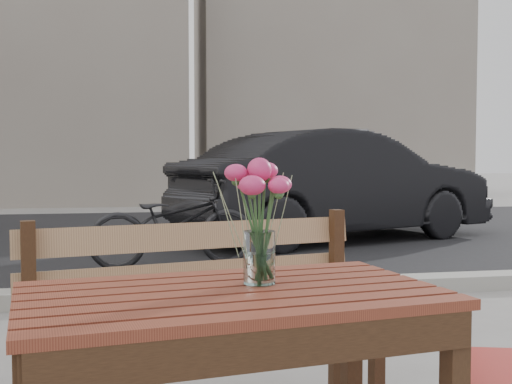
{
  "coord_description": "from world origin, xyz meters",
  "views": [
    {
      "loc": [
        -0.27,
        -1.73,
        1.06
      ],
      "look_at": [
        0.09,
        0.11,
        0.96
      ],
      "focal_mm": 45.0,
      "sensor_mm": 36.0,
      "label": 1
    }
  ],
  "objects_px": {
    "parked_car": "(336,186)",
    "main_vase": "(259,206)",
    "bicycle": "(173,223)",
    "main_table": "(232,332)"
  },
  "relations": [
    {
      "from": "parked_car",
      "to": "main_vase",
      "type": "bearing_deg",
      "value": 140.02
    },
    {
      "from": "main_vase",
      "to": "bicycle",
      "type": "distance_m",
      "value": 4.49
    },
    {
      "from": "main_vase",
      "to": "bicycle",
      "type": "height_order",
      "value": "main_vase"
    },
    {
      "from": "main_table",
      "to": "parked_car",
      "type": "bearing_deg",
      "value": 60.95
    },
    {
      "from": "main_vase",
      "to": "parked_car",
      "type": "xyz_separation_m",
      "value": [
        2.26,
        6.17,
        -0.22
      ]
    },
    {
      "from": "main_vase",
      "to": "parked_car",
      "type": "height_order",
      "value": "parked_car"
    },
    {
      "from": "main_table",
      "to": "main_vase",
      "type": "height_order",
      "value": "main_vase"
    },
    {
      "from": "main_vase",
      "to": "main_table",
      "type": "bearing_deg",
      "value": -143.02
    },
    {
      "from": "main_vase",
      "to": "bicycle",
      "type": "relative_size",
      "value": 0.22
    },
    {
      "from": "parked_car",
      "to": "bicycle",
      "type": "xyz_separation_m",
      "value": [
        -2.22,
        -1.71,
        -0.27
      ]
    }
  ]
}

